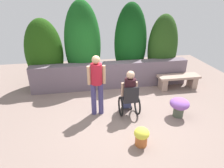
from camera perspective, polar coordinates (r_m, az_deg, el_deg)
ground_plane at (r=5.80m, az=2.65°, el=-8.04°), size 10.13×10.13×0.00m
stone_retaining_wall at (r=7.08m, az=-0.21°, el=2.61°), size 5.58×0.39×0.94m
hedge_backdrop at (r=7.31m, az=-2.77°, el=10.64°), size 5.61×1.02×2.99m
stone_bench at (r=7.45m, az=18.66°, el=1.14°), size 1.50×0.47×0.49m
person_in_wheelchair at (r=5.42m, az=5.01°, el=-3.01°), size 0.53×0.66×1.33m
person_standing_companion at (r=5.26m, az=-4.48°, el=0.65°), size 0.49×0.30×1.72m
flower_pot_purple_near at (r=4.58m, az=8.55°, el=-14.63°), size 0.34×0.34×0.45m
flower_pot_terracotta_by_wall at (r=5.75m, az=18.97°, el=-5.89°), size 0.53×0.53×0.54m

